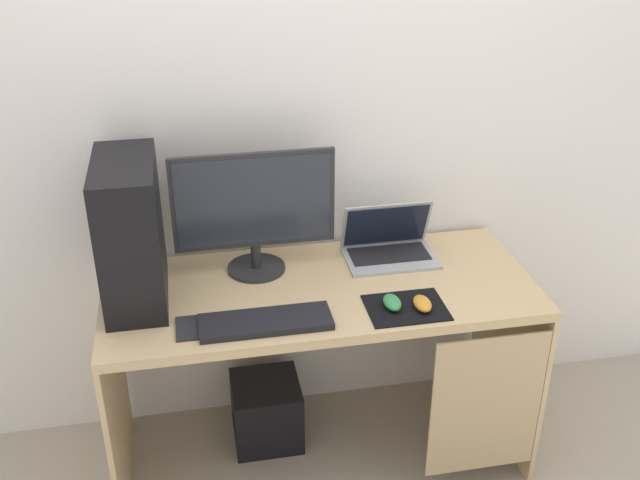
{
  "coord_description": "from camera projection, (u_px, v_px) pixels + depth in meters",
  "views": [
    {
      "loc": [
        -0.42,
        -2.16,
        2.08
      ],
      "look_at": [
        0.0,
        0.0,
        0.93
      ],
      "focal_mm": 41.87,
      "sensor_mm": 36.0,
      "label": 1
    }
  ],
  "objects": [
    {
      "name": "desk",
      "position": [
        326.0,
        323.0,
        2.63
      ],
      "size": [
        1.48,
        0.63,
        0.75
      ],
      "color": "tan",
      "rests_on": "ground_plane"
    },
    {
      "name": "keyboard",
      "position": [
        266.0,
        322.0,
        2.35
      ],
      "size": [
        0.42,
        0.14,
        0.02
      ],
      "primitive_type": "cube",
      "color": "black",
      "rests_on": "desk"
    },
    {
      "name": "wall_back",
      "position": [
        302.0,
        100.0,
        2.62
      ],
      "size": [
        4.0,
        0.05,
        2.6
      ],
      "color": "silver",
      "rests_on": "ground_plane"
    },
    {
      "name": "monitor",
      "position": [
        254.0,
        210.0,
        2.55
      ],
      "size": [
        0.56,
        0.21,
        0.45
      ],
      "color": "#232326",
      "rests_on": "desk"
    },
    {
      "name": "mouse_right",
      "position": [
        422.0,
        303.0,
        2.43
      ],
      "size": [
        0.06,
        0.1,
        0.03
      ],
      "primitive_type": "ellipsoid",
      "color": "orange",
      "rests_on": "mousepad"
    },
    {
      "name": "laptop",
      "position": [
        389.0,
        246.0,
        2.74
      ],
      "size": [
        0.33,
        0.22,
        0.2
      ],
      "color": "#9EA3A8",
      "rests_on": "desk"
    },
    {
      "name": "cell_phone",
      "position": [
        187.0,
        328.0,
        2.33
      ],
      "size": [
        0.07,
        0.13,
        0.01
      ],
      "primitive_type": "cube",
      "color": "#232326",
      "rests_on": "desk"
    },
    {
      "name": "mousepad",
      "position": [
        406.0,
        308.0,
        2.44
      ],
      "size": [
        0.26,
        0.2,
        0.0
      ],
      "primitive_type": "cube",
      "color": "black",
      "rests_on": "desk"
    },
    {
      "name": "subwoofer",
      "position": [
        267.0,
        411.0,
        2.92
      ],
      "size": [
        0.26,
        0.26,
        0.26
      ],
      "primitive_type": "cube",
      "color": "black",
      "rests_on": "ground_plane"
    },
    {
      "name": "mouse_left",
      "position": [
        392.0,
        302.0,
        2.43
      ],
      "size": [
        0.06,
        0.1,
        0.03
      ],
      "primitive_type": "ellipsoid",
      "color": "#338C4C",
      "rests_on": "mousepad"
    },
    {
      "name": "ground_plane",
      "position": [
        320.0,
        450.0,
        2.91
      ],
      "size": [
        8.0,
        8.0,
        0.0
      ],
      "primitive_type": "plane",
      "color": "#9E9384"
    },
    {
      "name": "pc_tower",
      "position": [
        131.0,
        232.0,
        2.4
      ],
      "size": [
        0.19,
        0.41,
        0.48
      ],
      "primitive_type": "cube",
      "color": "black",
      "rests_on": "desk"
    }
  ]
}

